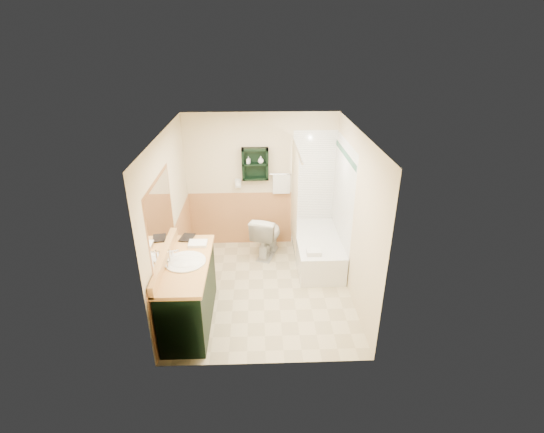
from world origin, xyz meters
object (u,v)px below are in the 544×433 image
at_px(toilet, 267,235).
at_px(soap_bottle_b, 261,160).
at_px(bathtub, 317,250).
at_px(hair_dryer, 238,183).
at_px(vanity_book, 180,230).
at_px(wall_shelf, 255,164).
at_px(soap_bottle_a, 248,162).
at_px(vanity, 189,292).

relative_size(toilet, soap_bottle_b, 6.17).
xyz_separation_m(bathtub, toilet, (-0.84, 0.30, 0.13)).
bearing_deg(bathtub, hair_dryer, 152.96).
bearing_deg(hair_dryer, toilet, -38.04).
bearing_deg(bathtub, vanity_book, -159.33).
bearing_deg(soap_bottle_b, toilet, -75.71).
bearing_deg(vanity_book, toilet, 52.09).
relative_size(wall_shelf, toilet, 0.72).
height_order(hair_dryer, bathtub, hair_dryer).
bearing_deg(toilet, bathtub, 179.36).
bearing_deg(toilet, vanity_book, 59.90).
distance_m(toilet, soap_bottle_a, 1.30).
relative_size(hair_dryer, vanity, 0.16).
distance_m(toilet, vanity_book, 1.78).
height_order(wall_shelf, soap_bottle_a, wall_shelf).
bearing_deg(soap_bottle_a, vanity_book, -123.50).
xyz_separation_m(hair_dryer, soap_bottle_b, (0.40, -0.03, 0.41)).
bearing_deg(vanity_book, soap_bottle_b, 62.15).
distance_m(hair_dryer, soap_bottle_a, 0.44).
height_order(wall_shelf, bathtub, wall_shelf).
xyz_separation_m(hair_dryer, bathtub, (1.33, -0.68, -0.96)).
distance_m(wall_shelf, vanity_book, 1.86).
height_order(wall_shelf, hair_dryer, wall_shelf).
relative_size(bathtub, soap_bottle_a, 12.66).
bearing_deg(soap_bottle_b, hair_dryer, 175.66).
xyz_separation_m(wall_shelf, hair_dryer, (-0.30, 0.02, -0.35)).
relative_size(wall_shelf, hair_dryer, 2.29).
height_order(wall_shelf, toilet, wall_shelf).
relative_size(wall_shelf, vanity_book, 2.27).
xyz_separation_m(bathtub, soap_bottle_b, (-0.93, 0.65, 1.37)).
distance_m(hair_dryer, vanity, 2.32).
distance_m(vanity, bathtub, 2.41).
height_order(wall_shelf, soap_bottle_b, wall_shelf).
bearing_deg(toilet, soap_bottle_b, -56.88).
bearing_deg(vanity, hair_dryer, 74.31).
bearing_deg(hair_dryer, wall_shelf, -4.76).
height_order(vanity_book, soap_bottle_a, soap_bottle_a).
relative_size(hair_dryer, soap_bottle_b, 1.95).
xyz_separation_m(bathtub, vanity_book, (-2.08, -0.79, 0.81)).
height_order(toilet, soap_bottle_b, soap_bottle_b).
bearing_deg(toilet, hair_dryer, -19.21).
bearing_deg(bathtub, vanity, -143.09).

